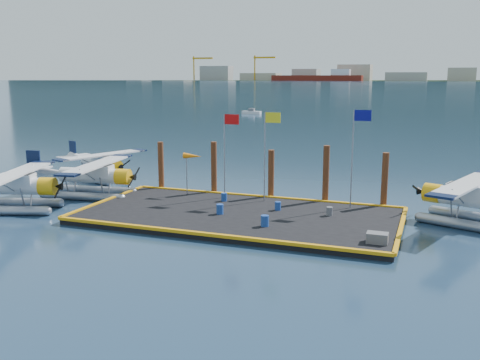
% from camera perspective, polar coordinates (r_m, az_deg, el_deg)
% --- Properties ---
extents(ground, '(4000.00, 4000.00, 0.00)m').
position_cam_1_polar(ground, '(34.42, -0.12, -4.18)').
color(ground, '#182F49').
rests_on(ground, ground).
extents(dock, '(20.00, 10.00, 0.40)m').
position_cam_1_polar(dock, '(34.37, -0.12, -3.86)').
color(dock, black).
rests_on(dock, ground).
extents(dock_bumpers, '(20.25, 10.25, 0.18)m').
position_cam_1_polar(dock_bumpers, '(34.29, -0.12, -3.39)').
color(dock_bumpers, orange).
rests_on(dock_bumpers, dock).
extents(seaplane_a, '(9.26, 9.90, 3.54)m').
position_cam_1_polar(seaplane_a, '(39.32, -23.20, -0.85)').
color(seaplane_a, '#91959E').
rests_on(seaplane_a, ground).
extents(seaplane_b, '(8.87, 9.75, 3.45)m').
position_cam_1_polar(seaplane_b, '(41.69, -15.41, 0.23)').
color(seaplane_b, '#91959E').
rests_on(seaplane_b, ground).
extents(seaplane_c, '(8.14, 8.61, 3.12)m').
position_cam_1_polar(seaplane_c, '(48.35, -14.67, 1.56)').
color(seaplane_c, '#91959E').
rests_on(seaplane_c, ground).
extents(seaplane_d, '(9.21, 9.79, 3.52)m').
position_cam_1_polar(seaplane_d, '(35.48, 23.61, -2.11)').
color(seaplane_d, '#91959E').
rests_on(seaplane_d, ground).
extents(drum_1, '(0.47, 0.47, 0.66)m').
position_cam_1_polar(drum_1, '(31.30, 2.67, -4.38)').
color(drum_1, navy).
rests_on(drum_1, dock).
extents(drum_2, '(0.40, 0.40, 0.56)m').
position_cam_1_polar(drum_2, '(35.07, 4.06, -2.77)').
color(drum_2, navy).
rests_on(drum_2, dock).
extents(drum_3, '(0.45, 0.45, 0.63)m').
position_cam_1_polar(drum_3, '(34.03, -2.16, -3.12)').
color(drum_3, navy).
rests_on(drum_3, dock).
extents(drum_4, '(0.40, 0.40, 0.56)m').
position_cam_1_polar(drum_4, '(34.10, 9.52, -3.31)').
color(drum_4, '#55555A').
rests_on(drum_4, dock).
extents(drum_5, '(0.41, 0.41, 0.58)m').
position_cam_1_polar(drum_5, '(37.49, -1.71, -1.83)').
color(drum_5, navy).
rests_on(drum_5, dock).
extents(crate, '(1.10, 0.74, 0.55)m').
position_cam_1_polar(crate, '(29.16, 14.44, -6.00)').
color(crate, '#55555A').
rests_on(crate, dock).
extents(flagpole_red, '(1.14, 0.08, 6.00)m').
position_cam_1_polar(flagpole_red, '(37.86, -1.39, 4.00)').
color(flagpole_red, gray).
rests_on(flagpole_red, dock).
extents(flagpole_yellow, '(1.14, 0.08, 6.20)m').
position_cam_1_polar(flagpole_yellow, '(36.86, 2.96, 3.98)').
color(flagpole_yellow, gray).
rests_on(flagpole_yellow, dock).
extents(flagpole_blue, '(1.14, 0.08, 6.50)m').
position_cam_1_polar(flagpole_blue, '(35.55, 12.25, 3.76)').
color(flagpole_blue, gray).
rests_on(flagpole_blue, dock).
extents(windsock, '(1.40, 0.44, 3.12)m').
position_cam_1_polar(windsock, '(39.10, -5.11, 2.46)').
color(windsock, gray).
rests_on(windsock, dock).
extents(piling_0, '(0.44, 0.44, 4.00)m').
position_cam_1_polar(piling_0, '(42.26, -8.43, 1.35)').
color(piling_0, '#4A2615').
rests_on(piling_0, ground).
extents(piling_1, '(0.44, 0.44, 4.20)m').
position_cam_1_polar(piling_1, '(40.31, -2.80, 1.13)').
color(piling_1, '#4A2615').
rests_on(piling_1, ground).
extents(piling_2, '(0.44, 0.44, 3.80)m').
position_cam_1_polar(piling_2, '(38.83, 3.33, 0.44)').
color(piling_2, '#4A2615').
rests_on(piling_2, ground).
extents(piling_3, '(0.44, 0.44, 4.30)m').
position_cam_1_polar(piling_3, '(37.85, 9.14, 0.42)').
color(piling_3, '#4A2615').
rests_on(piling_3, ground).
extents(piling_4, '(0.44, 0.44, 4.00)m').
position_cam_1_polar(piling_4, '(37.35, 15.16, -0.21)').
color(piling_4, '#4A2615').
rests_on(piling_4, ground).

